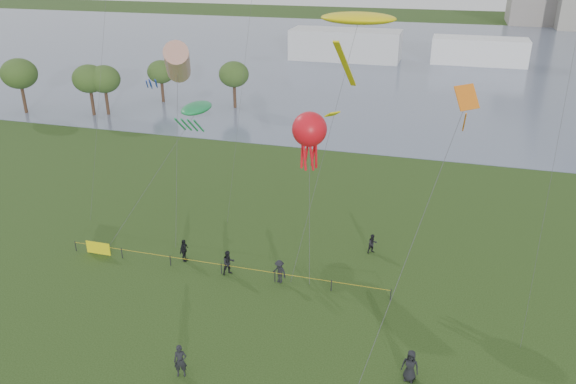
# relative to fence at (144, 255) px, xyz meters

# --- Properties ---
(lake) EXTENTS (400.00, 120.00, 0.08)m
(lake) POSITION_rel_fence_xyz_m (11.69, 87.81, -0.53)
(lake) COLOR slate
(lake) RESTS_ON ground_plane
(pavilion_left) EXTENTS (22.00, 8.00, 6.00)m
(pavilion_left) POSITION_rel_fence_xyz_m (-0.31, 82.81, 2.45)
(pavilion_left) COLOR silver
(pavilion_left) RESTS_ON ground_plane
(pavilion_right) EXTENTS (18.00, 7.00, 5.00)m
(pavilion_right) POSITION_rel_fence_xyz_m (25.69, 85.81, 1.95)
(pavilion_right) COLOR white
(pavilion_right) RESTS_ON ground_plane
(trees) EXTENTS (31.72, 15.03, 7.55)m
(trees) POSITION_rel_fence_xyz_m (-24.42, 35.91, 4.46)
(trees) COLOR #39261A
(trees) RESTS_ON ground_plane
(fence) EXTENTS (24.07, 0.07, 1.05)m
(fence) POSITION_rel_fence_xyz_m (0.00, 0.00, 0.00)
(fence) COLOR black
(fence) RESTS_ON ground_plane
(spectator_a) EXTENTS (1.14, 1.13, 1.86)m
(spectator_a) POSITION_rel_fence_xyz_m (6.65, 0.10, 0.37)
(spectator_a) COLOR black
(spectator_a) RESTS_ON ground_plane
(spectator_b) EXTENTS (1.28, 1.04, 1.73)m
(spectator_b) POSITION_rel_fence_xyz_m (10.42, 0.07, 0.31)
(spectator_b) COLOR black
(spectator_b) RESTS_ON ground_plane
(spectator_c) EXTENTS (0.53, 1.06, 1.75)m
(spectator_c) POSITION_rel_fence_xyz_m (2.80, 0.93, 0.32)
(spectator_c) COLOR black
(spectator_c) RESTS_ON ground_plane
(spectator_d) EXTENTS (1.01, 0.74, 1.89)m
(spectator_d) POSITION_rel_fence_xyz_m (19.91, -7.20, 0.39)
(spectator_d) COLOR black
(spectator_d) RESTS_ON ground_plane
(spectator_f) EXTENTS (0.82, 0.67, 1.95)m
(spectator_f) POSITION_rel_fence_xyz_m (7.92, -10.25, 0.42)
(spectator_f) COLOR black
(spectator_f) RESTS_ON ground_plane
(spectator_g) EXTENTS (0.95, 0.92, 1.55)m
(spectator_g) POSITION_rel_fence_xyz_m (16.07, 5.93, 0.22)
(spectator_g) COLOR black
(spectator_g) RESTS_ON ground_plane
(kite_stingray) EXTENTS (5.32, 10.09, 17.43)m
(kite_stingray) POSITION_rel_fence_xyz_m (13.89, 7.40, 16.40)
(kite_stingray) COLOR #3F3F42
(kite_windsock) EXTENTS (4.64, 9.75, 14.90)m
(kite_windsock) POSITION_rel_fence_xyz_m (-0.94, 9.62, 12.34)
(kite_windsock) COLOR #3F3F42
(kite_creature) EXTENTS (5.06, 11.66, 9.57)m
(kite_creature) POSITION_rel_fence_xyz_m (0.39, 9.75, 8.58)
(kite_creature) COLOR #3F3F42
(kite_octopus) EXTENTS (2.46, 5.57, 11.05)m
(kite_octopus) POSITION_rel_fence_xyz_m (11.29, 4.69, 9.20)
(kite_octopus) COLOR #3F3F42
(kite_delta) EXTENTS (5.26, 13.45, 15.35)m
(kite_delta) POSITION_rel_fence_xyz_m (20.89, -4.43, 13.29)
(kite_delta) COLOR #3F3F42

